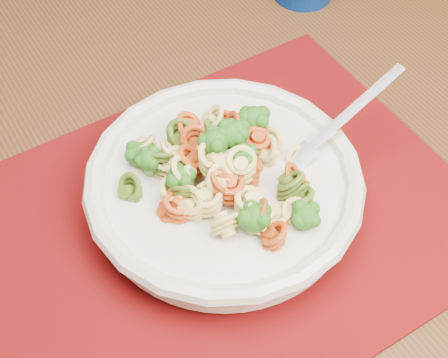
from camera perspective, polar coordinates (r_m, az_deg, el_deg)
dining_table at (r=0.78m, az=-3.38°, el=-1.23°), size 1.27×0.83×0.72m
placemat at (r=0.62m, az=-0.14°, el=-3.80°), size 0.49×0.38×0.00m
pasta_bowl at (r=0.60m, az=0.00°, el=-0.55°), size 0.27×0.27×0.05m
pasta_broccoli_heap at (r=0.59m, az=0.00°, el=0.36°), size 0.23×0.23×0.06m
fork at (r=0.61m, az=7.17°, el=2.17°), size 0.18×0.05×0.08m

